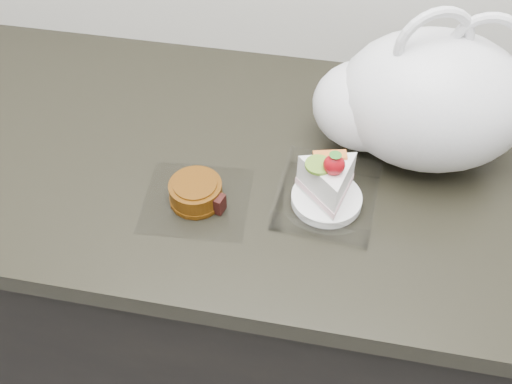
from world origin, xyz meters
name	(u,v)px	position (x,y,z in m)	size (l,w,h in m)	color
counter	(253,292)	(0.00, 1.69, 0.45)	(2.04, 0.64, 0.90)	black
cake_tray	(328,190)	(0.14, 1.60, 0.93)	(0.17, 0.17, 0.12)	white
mooncake_wrap	(197,194)	(-0.07, 1.57, 0.92)	(0.18, 0.17, 0.04)	white
plastic_bag	(418,101)	(0.26, 1.75, 1.01)	(0.38, 0.30, 0.28)	white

